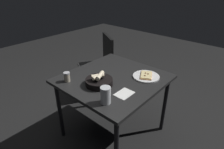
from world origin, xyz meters
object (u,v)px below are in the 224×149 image
(dining_table, at_px, (113,83))
(bread_basket, at_px, (99,81))
(pepper_shaker, at_px, (67,77))
(chair_near, at_px, (100,62))
(pizza_plate, at_px, (146,76))
(beer_glass, at_px, (106,96))

(dining_table, relative_size, bread_basket, 3.74)
(pepper_shaker, xyz_separation_m, chair_near, (0.87, 0.43, -0.26))
(pizza_plate, height_order, pepper_shaker, pepper_shaker)
(dining_table, bearing_deg, beer_glass, -147.13)
(pizza_plate, distance_m, beer_glass, 0.58)
(beer_glass, xyz_separation_m, pepper_shaker, (0.01, 0.51, -0.02))
(pizza_plate, bearing_deg, chair_near, 72.17)
(dining_table, xyz_separation_m, pepper_shaker, (-0.35, 0.28, 0.11))
(dining_table, relative_size, beer_glass, 6.65)
(chair_near, bearing_deg, pepper_shaker, -153.65)
(beer_glass, bearing_deg, dining_table, 32.87)
(dining_table, height_order, pizza_plate, pizza_plate)
(bread_basket, relative_size, pepper_shaker, 2.69)
(bread_basket, relative_size, chair_near, 0.29)
(dining_table, relative_size, pizza_plate, 3.58)
(bread_basket, xyz_separation_m, chair_near, (0.72, 0.70, -0.25))
(pizza_plate, height_order, bread_basket, bread_basket)
(dining_table, bearing_deg, pepper_shaker, 141.04)
(pizza_plate, bearing_deg, pepper_shaker, 137.78)
(bread_basket, relative_size, beer_glass, 1.78)
(pizza_plate, xyz_separation_m, beer_glass, (-0.58, 0.01, 0.05))
(dining_table, distance_m, beer_glass, 0.44)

